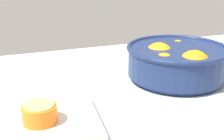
% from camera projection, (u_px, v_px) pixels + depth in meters
% --- Properties ---
extents(ground_plane, '(1.46, 0.87, 0.03)m').
position_uv_depth(ground_plane, '(109.00, 100.00, 0.80)').
color(ground_plane, silver).
extents(fruit_bowl, '(0.28, 0.28, 0.10)m').
position_uv_depth(fruit_bowl, '(177.00, 61.00, 0.88)').
color(fruit_bowl, navy).
rests_on(fruit_bowl, ground_plane).
extents(cutting_board, '(0.26, 0.21, 0.02)m').
position_uv_depth(cutting_board, '(38.00, 124.00, 0.63)').
color(cutting_board, beige).
rests_on(cutting_board, ground_plane).
extents(orange_half_0, '(0.07, 0.07, 0.04)m').
position_uv_depth(orange_half_0, '(40.00, 113.00, 0.61)').
color(orange_half_0, orange).
rests_on(orange_half_0, cutting_board).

